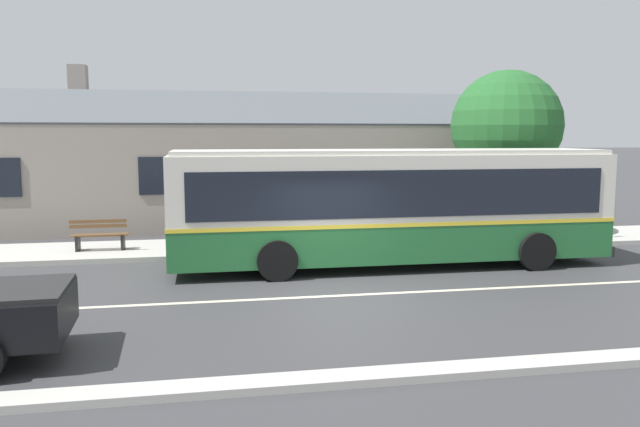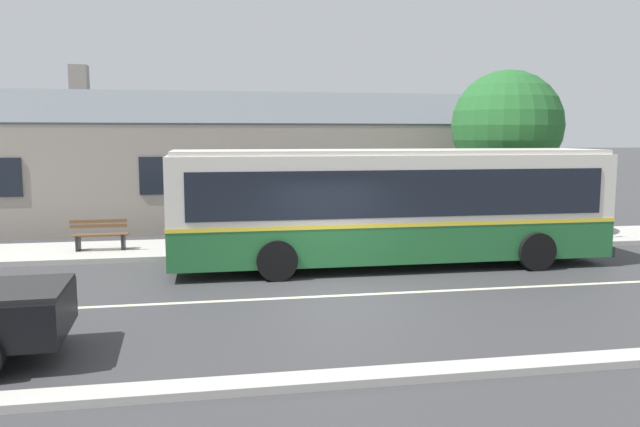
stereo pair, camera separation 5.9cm
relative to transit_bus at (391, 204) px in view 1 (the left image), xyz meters
The scene contains 10 objects.
ground_plane 3.90m from the transit_bus, 124.33° to the right, with size 300.00×300.00×0.00m, color #38383A.
sidewalk_far 4.01m from the transit_bus, 122.60° to the left, with size 60.00×3.00×0.15m, color #ADAAA3.
curb_near 8.07m from the transit_bus, 104.52° to the right, with size 60.00×0.50×0.12m, color #ADAAA3.
lane_divider_stripe 3.89m from the transit_bus, 124.33° to the right, with size 60.00×0.16×0.01m, color beige.
community_building 11.18m from the transit_bus, 111.76° to the left, with size 21.47×8.48×6.34m.
transit_bus is the anchor object (origin of this frame).
bench_by_building 8.54m from the transit_bus, 159.83° to the left, with size 1.59×0.51×0.94m.
bench_down_street 4.83m from the transit_bus, 146.06° to the left, with size 1.78×0.51×0.94m.
street_tree_primary 6.81m from the transit_bus, 35.76° to the left, with size 3.74×3.70×5.68m.
bus_stop_sign 7.49m from the transit_bus, 16.22° to the left, with size 0.36×0.07×2.40m.
Camera 1 is at (-2.90, -13.06, 3.50)m, focal length 35.00 mm.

